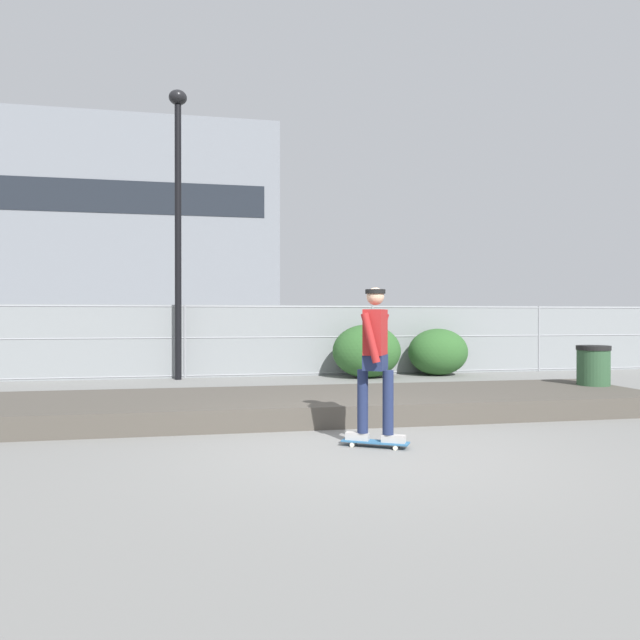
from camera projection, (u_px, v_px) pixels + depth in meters
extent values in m
plane|color=slate|center=(369.00, 449.00, 6.77)|extent=(120.00, 120.00, 0.00)
cube|color=#4C473F|center=(327.00, 404.00, 9.21)|extent=(10.66, 2.60, 0.31)
cube|color=#2D608C|center=(375.00, 442.00, 6.86)|extent=(0.80, 0.57, 0.02)
cylinder|color=silver|center=(398.00, 445.00, 6.87)|extent=(0.06, 0.05, 0.05)
cylinder|color=silver|center=(395.00, 448.00, 6.70)|extent=(0.06, 0.05, 0.05)
cylinder|color=silver|center=(356.00, 442.00, 7.03)|extent=(0.06, 0.05, 0.05)
cylinder|color=silver|center=(352.00, 445.00, 6.86)|extent=(0.06, 0.05, 0.05)
cube|color=#99999E|center=(397.00, 445.00, 6.78)|extent=(0.11, 0.15, 0.01)
cube|color=#99999E|center=(354.00, 442.00, 6.95)|extent=(0.11, 0.15, 0.01)
cube|color=#B2ADA8|center=(394.00, 439.00, 6.79)|extent=(0.29, 0.22, 0.09)
cube|color=#B2ADA8|center=(357.00, 436.00, 6.93)|extent=(0.29, 0.22, 0.09)
cylinder|color=#1E284C|center=(388.00, 402.00, 6.81)|extent=(0.13, 0.13, 0.76)
cylinder|color=#1E284C|center=(363.00, 401.00, 6.91)|extent=(0.13, 0.13, 0.76)
cube|color=#1E284C|center=(375.00, 362.00, 6.86)|extent=(0.38, 0.41, 0.18)
cube|color=maroon|center=(375.00, 332.00, 6.86)|extent=(0.38, 0.44, 0.54)
cylinder|color=maroon|center=(380.00, 336.00, 7.09)|extent=(0.25, 0.19, 0.58)
cylinder|color=maroon|center=(370.00, 338.00, 6.62)|extent=(0.25, 0.19, 0.58)
sphere|color=tan|center=(375.00, 296.00, 6.85)|extent=(0.21, 0.21, 0.21)
cylinder|color=black|center=(375.00, 292.00, 6.85)|extent=(0.24, 0.24, 0.05)
cylinder|color=gray|center=(185.00, 341.00, 14.55)|extent=(0.06, 0.06, 1.85)
cylinder|color=gray|center=(372.00, 340.00, 15.47)|extent=(0.06, 0.06, 1.85)
cylinder|color=gray|center=(539.00, 339.00, 16.39)|extent=(0.06, 0.06, 1.85)
cylinder|color=gray|center=(281.00, 307.00, 15.00)|extent=(24.51, 0.04, 0.04)
cylinder|color=gray|center=(281.00, 337.00, 15.01)|extent=(24.51, 0.04, 0.04)
cylinder|color=gray|center=(282.00, 374.00, 15.01)|extent=(24.51, 0.04, 0.04)
cube|color=gray|center=(281.00, 341.00, 15.01)|extent=(24.51, 0.01, 1.85)
cylinder|color=black|center=(178.00, 242.00, 14.19)|extent=(0.16, 0.16, 6.76)
ellipsoid|color=black|center=(178.00, 98.00, 14.17)|extent=(0.44, 0.44, 0.36)
cube|color=silver|center=(176.00, 344.00, 18.35)|extent=(4.55, 2.21, 0.70)
cube|color=#23282D|center=(170.00, 323.00, 18.29)|extent=(2.34, 1.80, 0.64)
cylinder|color=black|center=(217.00, 353.00, 19.56)|extent=(0.66, 0.30, 0.64)
cylinder|color=black|center=(222.00, 356.00, 17.92)|extent=(0.66, 0.30, 0.64)
cylinder|color=black|center=(132.00, 354.00, 18.80)|extent=(0.66, 0.30, 0.64)
cylinder|color=black|center=(130.00, 358.00, 17.15)|extent=(0.66, 0.30, 0.64)
cube|color=slate|center=(89.00, 234.00, 49.06)|extent=(31.26, 11.96, 17.19)
cube|color=#1E232B|center=(72.00, 195.00, 43.16)|extent=(28.76, 0.04, 2.50)
ellipsoid|color=#2D5B28|center=(367.00, 351.00, 14.63)|extent=(1.75, 1.43, 1.35)
ellipsoid|color=#2D5B28|center=(438.00, 352.00, 15.25)|extent=(1.60, 1.31, 1.23)
cylinder|color=#2D5133|center=(593.00, 376.00, 10.41)|extent=(0.56, 0.56, 0.95)
cylinder|color=black|center=(593.00, 348.00, 10.41)|extent=(0.59, 0.59, 0.08)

